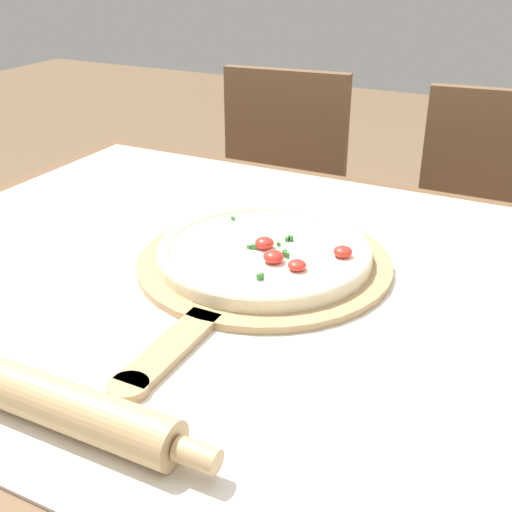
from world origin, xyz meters
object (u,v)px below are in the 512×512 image
at_px(pizza_peel, 260,266).
at_px(rolling_pin, 42,397).
at_px(chair_left, 275,202).
at_px(chair_right, 483,240).
at_px(pizza, 265,251).

height_order(pizza_peel, rolling_pin, rolling_pin).
distance_m(pizza_peel, chair_left, 0.95).
distance_m(rolling_pin, chair_left, 1.32).
bearing_deg(chair_right, rolling_pin, -109.43).
height_order(pizza, chair_left, chair_left).
height_order(pizza_peel, pizza, pizza).
relative_size(pizza_peel, rolling_pin, 1.34).
relative_size(chair_left, chair_right, 1.00).
bearing_deg(chair_right, chair_left, 174.12).
xyz_separation_m(pizza, chair_left, (-0.36, 0.82, -0.27)).
xyz_separation_m(pizza_peel, chair_right, (0.25, 0.84, -0.25)).
bearing_deg(rolling_pin, chair_left, 103.76).
relative_size(rolling_pin, chair_right, 0.48).
bearing_deg(chair_left, pizza_peel, -72.66).
distance_m(rolling_pin, chair_right, 1.32).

